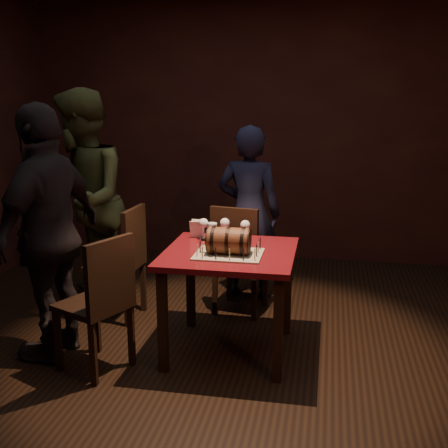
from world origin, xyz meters
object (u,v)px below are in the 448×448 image
at_px(chair_back, 238,254).
at_px(pub_table, 230,266).
at_px(wine_glass_mid, 225,224).
at_px(person_left_rear, 83,202).
at_px(chair_left_rear, 124,257).
at_px(person_back, 249,213).
at_px(barrel_cake, 229,241).
at_px(wine_glass_right, 245,226).
at_px(chair_left_front, 101,297).
at_px(wine_glass_left, 204,224).
at_px(pint_of_ale, 212,234).
at_px(person_left_front, 49,234).

bearing_deg(chair_back, pub_table, -85.57).
relative_size(wine_glass_mid, person_left_rear, 0.09).
bearing_deg(chair_left_rear, wine_glass_mid, -9.36).
height_order(chair_left_rear, person_back, person_back).
xyz_separation_m(pub_table, barrel_cake, (0.01, -0.11, 0.21)).
xyz_separation_m(barrel_cake, chair_back, (-0.06, 0.80, -0.33)).
distance_m(wine_glass_right, chair_left_front, 1.16).
xyz_separation_m(wine_glass_left, chair_back, (0.19, 0.43, -0.35)).
bearing_deg(wine_glass_mid, chair_back, 84.39).
height_order(pint_of_ale, person_back, person_back).
bearing_deg(chair_back, person_left_rear, -175.68).
relative_size(barrel_cake, wine_glass_left, 2.09).
height_order(pub_table, chair_left_rear, chair_left_rear).
distance_m(pint_of_ale, chair_back, 0.61).
xyz_separation_m(person_back, person_left_rear, (-1.32, -0.53, 0.15)).
relative_size(pub_table, person_back, 0.58).
height_order(wine_glass_left, person_left_front, person_left_front).
relative_size(wine_glass_mid, wine_glass_right, 1.00).
height_order(barrel_cake, person_back, person_back).
bearing_deg(person_left_rear, person_left_front, -14.55).
relative_size(wine_glass_right, person_left_front, 0.09).
height_order(wine_glass_right, person_left_rear, person_left_rear).
xyz_separation_m(chair_back, chair_left_rear, (-0.90, -0.25, 0.00)).
relative_size(chair_back, person_left_rear, 0.50).
bearing_deg(barrel_cake, wine_glass_mid, 104.15).
bearing_deg(person_left_front, chair_back, 139.70).
height_order(pint_of_ale, chair_left_rear, chair_left_rear).
height_order(pub_table, barrel_cake, barrel_cake).
relative_size(barrel_cake, person_left_rear, 0.18).
xyz_separation_m(pub_table, wine_glass_left, (-0.24, 0.26, 0.23)).
bearing_deg(wine_glass_left, barrel_cake, -55.39).
bearing_deg(chair_left_rear, wine_glass_left, -14.13).
relative_size(pub_table, wine_glass_left, 5.59).
bearing_deg(chair_left_rear, person_left_front, -109.49).
bearing_deg(wine_glass_mid, wine_glass_left, -166.64).
height_order(wine_glass_right, person_left_front, person_left_front).
height_order(pub_table, chair_left_front, chair_left_front).
bearing_deg(chair_back, person_left_front, -140.16).
xyz_separation_m(barrel_cake, pint_of_ale, (-0.17, 0.28, -0.03)).
bearing_deg(pint_of_ale, person_back, 82.00).
relative_size(pub_table, chair_back, 0.97).
height_order(wine_glass_left, person_back, person_back).
bearing_deg(pub_table, pint_of_ale, 132.95).
height_order(wine_glass_mid, person_left_front, person_left_front).
xyz_separation_m(barrel_cake, person_left_front, (-1.21, -0.16, 0.03)).
bearing_deg(person_left_front, wine_glass_right, 122.51).
relative_size(barrel_cake, chair_left_rear, 0.36).
bearing_deg(barrel_cake, wine_glass_left, 124.61).
bearing_deg(person_left_front, wine_glass_mid, 126.95).
height_order(wine_glass_mid, pint_of_ale, wine_glass_mid).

